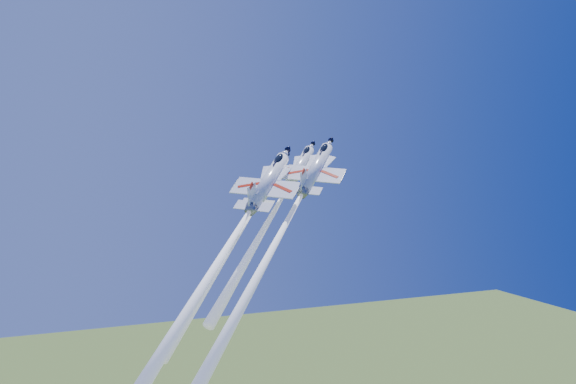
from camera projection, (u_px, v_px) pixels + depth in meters
name	position (u px, v px, depth m)	size (l,w,h in m)	color
jet_lead	(273.00, 214.00, 100.80)	(24.64, 24.98, 29.99)	white
jet_left	(240.00, 231.00, 99.30)	(26.54, 26.85, 32.00)	white
jet_right	(277.00, 240.00, 91.93)	(31.44, 32.06, 39.16)	white
jet_slot	(227.00, 248.00, 88.51)	(29.89, 30.33, 36.53)	white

